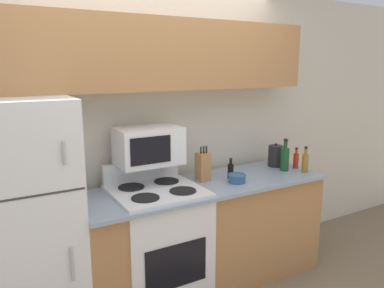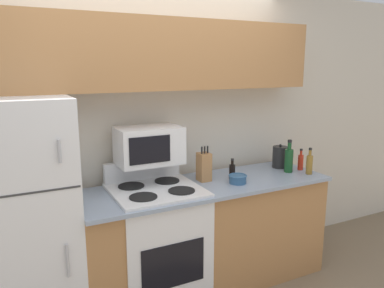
# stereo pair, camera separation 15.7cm
# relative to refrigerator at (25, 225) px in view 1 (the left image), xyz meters

# --- Properties ---
(wall_back) EXTENTS (8.00, 0.05, 2.55)m
(wall_back) POSITION_rel_refrigerator_xyz_m (1.06, 0.38, 0.44)
(wall_back) COLOR beige
(wall_back) RESTS_ON ground_plane
(lower_cabinets) EXTENTS (2.11, 0.67, 0.92)m
(lower_cabinets) POSITION_rel_refrigerator_xyz_m (1.39, -0.03, -0.38)
(lower_cabinets) COLOR #B27A47
(lower_cabinets) RESTS_ON ground_plane
(refrigerator) EXTENTS (0.67, 0.71, 1.68)m
(refrigerator) POSITION_rel_refrigerator_xyz_m (0.00, 0.00, 0.00)
(refrigerator) COLOR white
(refrigerator) RESTS_ON ground_plane
(upper_cabinets) EXTENTS (2.78, 0.31, 0.55)m
(upper_cabinets) POSITION_rel_refrigerator_xyz_m (1.06, 0.20, 1.12)
(upper_cabinets) COLOR #B27A47
(upper_cabinets) RESTS_ON refrigerator
(stove) EXTENTS (0.68, 0.66, 1.10)m
(stove) POSITION_rel_refrigerator_xyz_m (0.94, -0.04, -0.35)
(stove) COLOR white
(stove) RESTS_ON ground_plane
(microwave) EXTENTS (0.51, 0.32, 0.30)m
(microwave) POSITION_rel_refrigerator_xyz_m (0.95, 0.11, 0.41)
(microwave) COLOR white
(microwave) RESTS_ON stove
(knife_block) EXTENTS (0.10, 0.11, 0.30)m
(knife_block) POSITION_rel_refrigerator_xyz_m (1.40, 0.04, 0.20)
(knife_block) COLOR #B27A47
(knife_block) RESTS_ON lower_cabinets
(bowl) EXTENTS (0.15, 0.15, 0.07)m
(bowl) POSITION_rel_refrigerator_xyz_m (1.62, -0.15, 0.12)
(bowl) COLOR #335B84
(bowl) RESTS_ON lower_cabinets
(bottle_wine_green) EXTENTS (0.08, 0.08, 0.30)m
(bottle_wine_green) POSITION_rel_refrigerator_xyz_m (2.22, -0.08, 0.19)
(bottle_wine_green) COLOR #194C23
(bottle_wine_green) RESTS_ON lower_cabinets
(bottle_soy_sauce) EXTENTS (0.05, 0.05, 0.18)m
(bottle_soy_sauce) POSITION_rel_refrigerator_xyz_m (1.64, -0.03, 0.15)
(bottle_soy_sauce) COLOR black
(bottle_soy_sauce) RESTS_ON lower_cabinets
(bottle_hot_sauce) EXTENTS (0.05, 0.05, 0.20)m
(bottle_hot_sauce) POSITION_rel_refrigerator_xyz_m (2.37, -0.07, 0.16)
(bottle_hot_sauce) COLOR red
(bottle_hot_sauce) RESTS_ON lower_cabinets
(bottle_vinegar) EXTENTS (0.06, 0.06, 0.24)m
(bottle_vinegar) POSITION_rel_refrigerator_xyz_m (2.34, -0.21, 0.17)
(bottle_vinegar) COLOR olive
(bottle_vinegar) RESTS_ON lower_cabinets
(kettle) EXTENTS (0.14, 0.14, 0.23)m
(kettle) POSITION_rel_refrigerator_xyz_m (2.25, 0.08, 0.18)
(kettle) COLOR black
(kettle) RESTS_ON lower_cabinets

